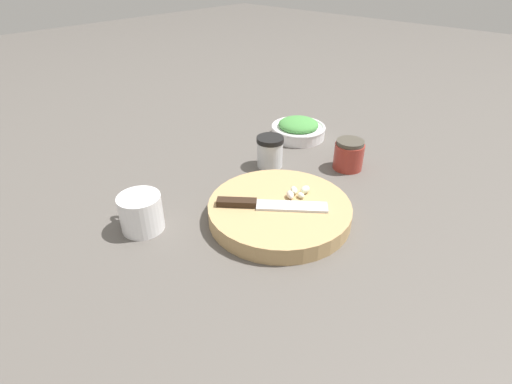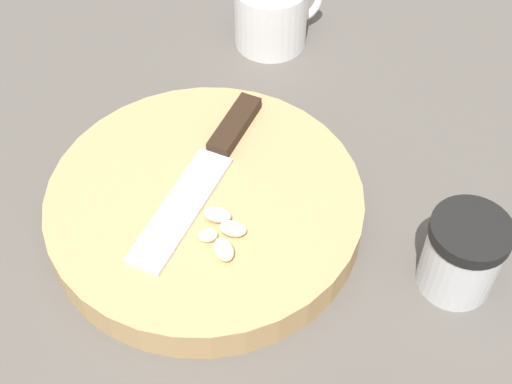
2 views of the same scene
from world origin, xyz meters
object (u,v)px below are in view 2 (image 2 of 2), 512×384
at_px(garlic_cloves, 222,232).
at_px(spice_jar, 462,255).
at_px(coffee_mug, 272,15).
at_px(cutting_board, 205,207).
at_px(chef_knife, 208,166).

relative_size(garlic_cloves, spice_jar, 0.79).
relative_size(garlic_cloves, coffee_mug, 0.55).
xyz_separation_m(cutting_board, coffee_mug, (-0.21, 0.18, 0.02)).
xyz_separation_m(chef_knife, spice_jar, (0.19, 0.15, -0.00)).
height_order(cutting_board, coffee_mug, coffee_mug).
relative_size(cutting_board, garlic_cloves, 4.70).
bearing_deg(garlic_cloves, chef_knife, 164.15).
xyz_separation_m(cutting_board, garlic_cloves, (0.05, -0.01, 0.03)).
distance_m(garlic_cloves, spice_jar, 0.20).
height_order(chef_knife, garlic_cloves, garlic_cloves).
bearing_deg(garlic_cloves, spice_jar, 57.28).
xyz_separation_m(cutting_board, spice_jar, (0.16, 0.17, 0.02)).
height_order(spice_jar, coffee_mug, spice_jar).
distance_m(chef_knife, spice_jar, 0.24).
height_order(chef_knife, coffee_mug, coffee_mug).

